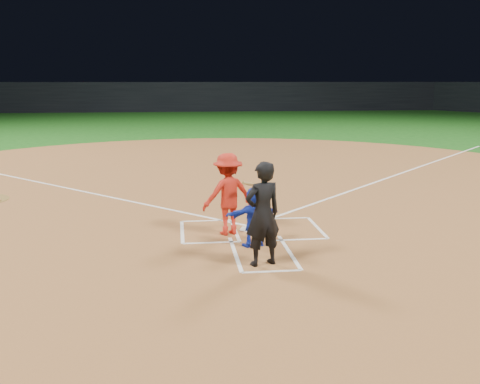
{
  "coord_description": "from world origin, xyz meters",
  "views": [
    {
      "loc": [
        -1.66,
        -11.88,
        3.43
      ],
      "look_at": [
        -0.3,
        -0.4,
        1.0
      ],
      "focal_mm": 40.0,
      "sensor_mm": 36.0,
      "label": 1
    }
  ],
  "objects": [
    {
      "name": "stadium_wall_far",
      "position": [
        0.0,
        48.0,
        1.6
      ],
      "size": [
        80.0,
        1.2,
        3.2
      ],
      "primitive_type": "cube",
      "color": "black",
      "rests_on": "ground"
    },
    {
      "name": "home_plate_dirt",
      "position": [
        0.0,
        6.0,
        0.01
      ],
      "size": [
        28.0,
        28.0,
        0.01
      ],
      "primitive_type": "cylinder",
      "color": "brown",
      "rests_on": "ground"
    },
    {
      "name": "chalk_markings",
      "position": [
        0.0,
        5.29,
        0.01
      ],
      "size": [
        28.35,
        17.32,
        0.01
      ],
      "color": "white",
      "rests_on": "home_plate_dirt"
    },
    {
      "name": "batter_at_plate",
      "position": [
        -0.56,
        -0.27,
        0.93
      ],
      "size": [
        1.61,
        1.04,
        1.84
      ],
      "color": "red",
      "rests_on": "home_plate_dirt"
    },
    {
      "name": "home_plate",
      "position": [
        0.0,
        0.0,
        0.02
      ],
      "size": [
        0.6,
        0.6,
        0.02
      ],
      "primitive_type": "cylinder",
      "rotation": [
        0.0,
        0.0,
        3.14
      ],
      "color": "white",
      "rests_on": "home_plate_dirt"
    },
    {
      "name": "umpire",
      "position": [
        -0.11,
        -2.4,
        1.0
      ],
      "size": [
        0.84,
        0.69,
        1.97
      ],
      "primitive_type": "imported",
      "rotation": [
        0.0,
        0.0,
        3.49
      ],
      "color": "black",
      "rests_on": "home_plate_dirt"
    },
    {
      "name": "ground",
      "position": [
        0.0,
        0.0,
        0.0
      ],
      "size": [
        120.0,
        120.0,
        0.0
      ],
      "primitive_type": "plane",
      "color": "#134C13",
      "rests_on": "ground"
    },
    {
      "name": "catcher",
      "position": [
        -0.11,
        -1.22,
        0.64
      ],
      "size": [
        1.22,
        0.61,
        1.26
      ],
      "primitive_type": "imported",
      "rotation": [
        0.0,
        0.0,
        3.36
      ],
      "color": "#162EB8",
      "rests_on": "home_plate_dirt"
    }
  ]
}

